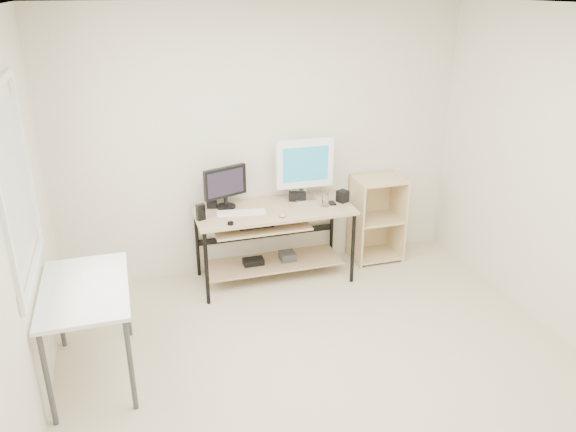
{
  "coord_description": "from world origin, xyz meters",
  "views": [
    {
      "loc": [
        -1.31,
        -3.12,
        2.72
      ],
      "look_at": [
        0.03,
        1.3,
        0.81
      ],
      "focal_mm": 35.0,
      "sensor_mm": 36.0,
      "label": 1
    }
  ],
  "objects_px": {
    "desk": "(271,229)",
    "black_monitor": "(225,185)",
    "audio_controller": "(201,212)",
    "white_imac": "(305,165)",
    "shelf_unit": "(375,217)",
    "side_table": "(85,297)"
  },
  "relations": [
    {
      "from": "desk",
      "to": "black_monitor",
      "type": "height_order",
      "value": "black_monitor"
    },
    {
      "from": "white_imac",
      "to": "audio_controller",
      "type": "relative_size",
      "value": 4.08
    },
    {
      "from": "audio_controller",
      "to": "shelf_unit",
      "type": "bearing_deg",
      "value": -13.37
    },
    {
      "from": "shelf_unit",
      "to": "black_monitor",
      "type": "bearing_deg",
      "value": -179.71
    },
    {
      "from": "desk",
      "to": "audio_controller",
      "type": "relative_size",
      "value": 10.05
    },
    {
      "from": "side_table",
      "to": "desk",
      "type": "bearing_deg",
      "value": 32.65
    },
    {
      "from": "desk",
      "to": "shelf_unit",
      "type": "relative_size",
      "value": 1.67
    },
    {
      "from": "white_imac",
      "to": "audio_controller",
      "type": "xyz_separation_m",
      "value": [
        -1.06,
        -0.23,
        -0.28
      ]
    },
    {
      "from": "desk",
      "to": "black_monitor",
      "type": "distance_m",
      "value": 0.62
    },
    {
      "from": "white_imac",
      "to": "audio_controller",
      "type": "height_order",
      "value": "white_imac"
    },
    {
      "from": "side_table",
      "to": "audio_controller",
      "type": "distance_m",
      "value": 1.39
    },
    {
      "from": "desk",
      "to": "shelf_unit",
      "type": "xyz_separation_m",
      "value": [
        1.18,
        0.16,
        -0.09
      ]
    },
    {
      "from": "side_table",
      "to": "black_monitor",
      "type": "xyz_separation_m",
      "value": [
        1.25,
        1.21,
        0.31
      ]
    },
    {
      "from": "audio_controller",
      "to": "side_table",
      "type": "bearing_deg",
      "value": -155.79
    },
    {
      "from": "desk",
      "to": "side_table",
      "type": "bearing_deg",
      "value": -147.35
    },
    {
      "from": "desk",
      "to": "audio_controller",
      "type": "distance_m",
      "value": 0.74
    },
    {
      "from": "shelf_unit",
      "to": "audio_controller",
      "type": "relative_size",
      "value": 6.03
    },
    {
      "from": "shelf_unit",
      "to": "black_monitor",
      "type": "height_order",
      "value": "black_monitor"
    },
    {
      "from": "audio_controller",
      "to": "white_imac",
      "type": "bearing_deg",
      "value": -8.63
    },
    {
      "from": "white_imac",
      "to": "desk",
      "type": "bearing_deg",
      "value": -157.78
    },
    {
      "from": "shelf_unit",
      "to": "black_monitor",
      "type": "xyz_separation_m",
      "value": [
        -1.58,
        -0.01,
        0.53
      ]
    },
    {
      "from": "black_monitor",
      "to": "white_imac",
      "type": "xyz_separation_m",
      "value": [
        0.78,
        -0.01,
        0.12
      ]
    }
  ]
}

